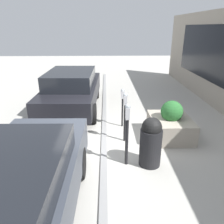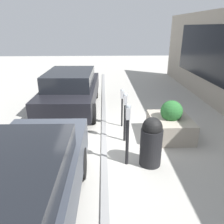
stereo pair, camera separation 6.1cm
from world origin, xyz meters
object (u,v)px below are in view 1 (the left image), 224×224
at_px(parked_car_middle, 72,89).
at_px(parking_meter_second, 125,111).
at_px(planter_box, 170,124).
at_px(parked_car_front, 15,192).
at_px(parking_meter_nearest, 127,128).
at_px(parking_meter_middle, 123,100).
at_px(trash_bin, 151,142).

bearing_deg(parked_car_middle, parking_meter_second, -143.63).
relative_size(planter_box, parked_car_front, 0.32).
bearing_deg(parked_car_middle, parking_meter_nearest, -153.19).
height_order(parking_meter_second, parked_car_middle, parked_car_middle).
bearing_deg(parking_meter_nearest, parking_meter_middle, -1.47).
bearing_deg(parking_meter_nearest, parked_car_front, 134.79).
bearing_deg(trash_bin, parking_meter_nearest, 87.65).
relative_size(parking_meter_nearest, parked_car_middle, 0.33).
relative_size(parking_meter_middle, parked_car_middle, 0.28).
bearing_deg(planter_box, parked_car_front, 134.38).
height_order(parking_meter_middle, parked_car_middle, parked_car_middle).
relative_size(parked_car_front, trash_bin, 3.62).
distance_m(parking_meter_nearest, parking_meter_middle, 2.16).
xyz_separation_m(parking_meter_middle, planter_box, (-0.78, -1.38, -0.50)).
bearing_deg(parking_meter_nearest, planter_box, -46.14).
height_order(planter_box, parked_car_middle, parked_car_middle).
bearing_deg(parked_car_front, parking_meter_second, -31.31).
bearing_deg(trash_bin, parking_meter_middle, 13.05).
height_order(parking_meter_middle, planter_box, parking_meter_middle).
relative_size(parking_meter_nearest, trash_bin, 1.26).
height_order(parking_meter_middle, trash_bin, parking_meter_middle).
relative_size(parking_meter_nearest, parking_meter_second, 1.06).
distance_m(parking_meter_nearest, trash_bin, 0.67).
distance_m(parked_car_middle, trash_bin, 4.54).
xyz_separation_m(planter_box, trash_bin, (-1.40, 0.88, 0.20)).
height_order(parking_meter_second, planter_box, parking_meter_second).
relative_size(parking_meter_middle, parked_car_front, 0.29).
height_order(parking_meter_nearest, parked_car_front, parking_meter_nearest).
relative_size(parking_meter_second, planter_box, 1.02).
relative_size(parking_meter_middle, planter_box, 0.91).
bearing_deg(parking_meter_second, parking_meter_middle, -0.09).
bearing_deg(parking_meter_middle, parked_car_middle, 47.68).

